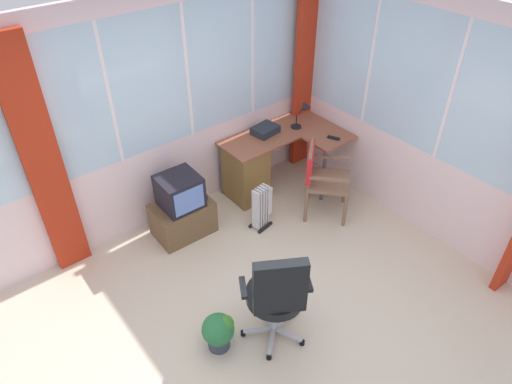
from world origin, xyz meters
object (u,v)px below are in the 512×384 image
(desk, at_px, (252,167))
(paper_tray, at_px, (265,130))
(wooden_armchair, at_px, (318,172))
(tv_remote, at_px, (334,138))
(tv_on_stand, at_px, (182,209))
(desk_lamp, at_px, (305,111))
(office_chair, at_px, (277,293))
(space_heater, at_px, (262,206))
(potted_plant, at_px, (219,331))

(desk, relative_size, paper_tray, 4.69)
(desk, relative_size, wooden_armchair, 1.62)
(tv_remote, bearing_deg, tv_on_stand, 141.32)
(desk_lamp, height_order, wooden_armchair, desk_lamp)
(desk, xyz_separation_m, paper_tray, (0.28, 0.08, 0.37))
(office_chair, xyz_separation_m, tv_on_stand, (0.12, 1.73, -0.29))
(paper_tray, distance_m, space_heater, 0.97)
(desk_lamp, xyz_separation_m, office_chair, (-1.89, -1.71, -0.33))
(office_chair, relative_size, tv_on_stand, 1.42)
(desk, distance_m, potted_plant, 2.22)
(desk, relative_size, tv_on_stand, 1.86)
(wooden_armchair, height_order, potted_plant, wooden_armchair)
(tv_remote, distance_m, office_chair, 2.36)
(paper_tray, relative_size, wooden_armchair, 0.35)
(desk_lamp, xyz_separation_m, paper_tray, (-0.46, 0.18, -0.17))
(tv_on_stand, bearing_deg, potted_plant, -110.36)
(tv_remote, xyz_separation_m, tv_on_stand, (-1.86, 0.44, -0.41))
(paper_tray, bearing_deg, space_heater, -131.46)
(desk, bearing_deg, desk_lamp, -7.35)
(space_heater, bearing_deg, desk_lamp, 23.63)
(desk_lamp, distance_m, wooden_armchair, 0.82)
(desk, distance_m, wooden_armchair, 0.84)
(wooden_armchair, bearing_deg, space_heater, 163.90)
(office_chair, bearing_deg, desk, 57.35)
(tv_on_stand, distance_m, potted_plant, 1.57)
(wooden_armchair, height_order, office_chair, office_chair)
(tv_remote, height_order, office_chair, office_chair)
(potted_plant, bearing_deg, office_chair, -31.12)
(tv_remote, relative_size, office_chair, 0.14)
(space_heater, bearing_deg, wooden_armchair, -16.10)
(space_heater, bearing_deg, tv_on_stand, 148.81)
(office_chair, bearing_deg, tv_on_stand, 85.95)
(potted_plant, bearing_deg, desk, 44.42)
(wooden_armchair, distance_m, office_chair, 1.88)
(desk_lamp, distance_m, tv_on_stand, 1.87)
(desk_lamp, bearing_deg, wooden_armchair, -118.92)
(desk, xyz_separation_m, potted_plant, (-1.58, -1.55, -0.19))
(tv_remote, height_order, space_heater, tv_remote)
(wooden_armchair, height_order, space_heater, wooden_armchair)
(desk, distance_m, tv_on_stand, 1.04)
(desk_lamp, height_order, tv_on_stand, desk_lamp)
(paper_tray, height_order, office_chair, office_chair)
(desk, relative_size, tv_remote, 9.38)
(desk_lamp, distance_m, potted_plant, 2.83)
(tv_on_stand, height_order, space_heater, tv_on_stand)
(office_chair, distance_m, tv_on_stand, 1.75)
(desk, height_order, tv_on_stand, tv_on_stand)
(paper_tray, bearing_deg, desk, -163.03)
(paper_tray, height_order, tv_on_stand, paper_tray)
(desk, bearing_deg, office_chair, -122.65)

